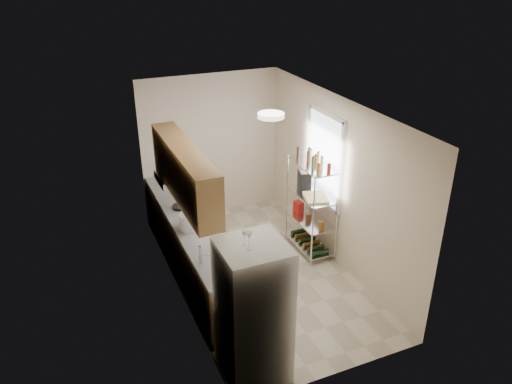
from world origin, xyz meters
TOP-DOWN VIEW (x-y plane):
  - room at (0.00, 0.00)m, footprint 2.52×4.42m
  - counter_run at (-0.92, 0.44)m, footprint 0.63×3.51m
  - upper_cabinets at (-1.05, 0.10)m, footprint 0.33×2.20m
  - range_hood at (-1.00, 0.90)m, footprint 0.50×0.60m
  - window at (1.23, 0.35)m, footprint 0.06×1.00m
  - bakers_rack at (1.00, 0.30)m, footprint 0.45×0.90m
  - ceiling_dome at (0.00, -0.30)m, footprint 0.34×0.34m
  - refrigerator at (-0.87, -1.76)m, footprint 0.70×0.70m
  - wine_glass_a at (-0.93, -1.82)m, footprint 0.07×0.07m
  - wine_glass_b at (-0.95, -1.73)m, footprint 0.06×0.06m
  - rice_cooker at (-1.01, 0.19)m, footprint 0.29×0.29m
  - frying_pan_large at (-0.96, 0.86)m, footprint 0.25×0.25m
  - frying_pan_small at (-0.95, 0.86)m, footprint 0.27×0.27m
  - cutting_board at (0.98, 0.14)m, footprint 0.44×0.51m
  - espresso_machine at (1.01, 0.57)m, footprint 0.23×0.29m
  - storage_bag at (0.95, 0.62)m, footprint 0.13×0.17m

SIDE VIEW (x-z plane):
  - counter_run at x=-0.92m, z-range 0.00..0.90m
  - storage_bag at x=0.95m, z-range 0.56..0.74m
  - refrigerator at x=-0.87m, z-range 0.00..1.71m
  - frying_pan_small at x=-0.95m, z-range 0.90..0.94m
  - frying_pan_large at x=-0.96m, z-range 0.90..0.94m
  - rice_cooker at x=-1.01m, z-range 0.90..1.13m
  - cutting_board at x=0.98m, z-range 1.01..1.04m
  - bakers_rack at x=1.00m, z-range 0.24..1.97m
  - espresso_machine at x=1.01m, z-range 1.01..1.31m
  - room at x=0.00m, z-range -0.01..2.61m
  - range_hood at x=-1.00m, z-range 1.33..1.45m
  - window at x=1.23m, z-range 0.82..2.28m
  - wine_glass_b at x=-0.95m, z-range 1.71..1.88m
  - wine_glass_a at x=-0.93m, z-range 1.71..1.91m
  - upper_cabinets at x=-1.05m, z-range 1.45..2.17m
  - ceiling_dome at x=0.00m, z-range 2.54..2.60m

